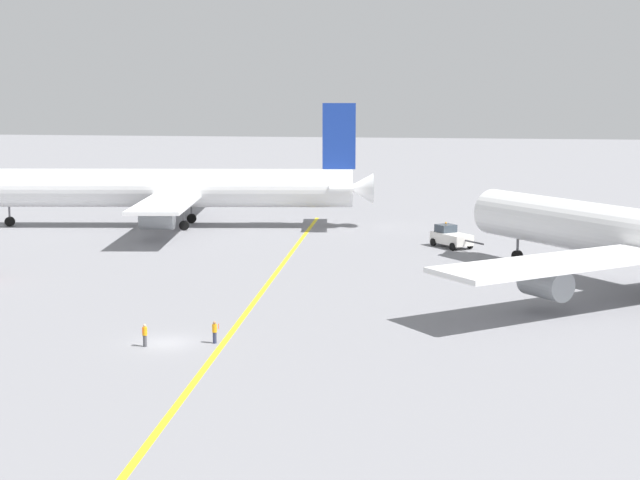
{
  "coord_description": "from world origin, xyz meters",
  "views": [
    {
      "loc": [
        21.82,
        -65.77,
        18.43
      ],
      "look_at": [
        7.51,
        24.56,
        4.0
      ],
      "focal_mm": 53.99,
      "sensor_mm": 36.0,
      "label": 1
    }
  ],
  "objects_px": {
    "ground_crew_marshaller_foreground": "(145,335)",
    "pushback_tug": "(451,237)",
    "ground_crew_wing_walker_right": "(215,332)",
    "airliner_at_gate_left": "(165,189)"
  },
  "relations": [
    {
      "from": "pushback_tug",
      "to": "ground_crew_wing_walker_right",
      "type": "xyz_separation_m",
      "value": [
        -16.02,
        -46.25,
        -0.35
      ]
    },
    {
      "from": "pushback_tug",
      "to": "ground_crew_marshaller_foreground",
      "type": "distance_m",
      "value": 52.22
    },
    {
      "from": "ground_crew_marshaller_foreground",
      "to": "pushback_tug",
      "type": "bearing_deg",
      "value": 66.58
    },
    {
      "from": "airliner_at_gate_left",
      "to": "ground_crew_wing_walker_right",
      "type": "distance_m",
      "value": 61.76
    },
    {
      "from": "pushback_tug",
      "to": "ground_crew_wing_walker_right",
      "type": "height_order",
      "value": "pushback_tug"
    },
    {
      "from": "pushback_tug",
      "to": "ground_crew_wing_walker_right",
      "type": "bearing_deg",
      "value": -109.1
    },
    {
      "from": "ground_crew_marshaller_foreground",
      "to": "ground_crew_wing_walker_right",
      "type": "distance_m",
      "value": 5.02
    },
    {
      "from": "airliner_at_gate_left",
      "to": "ground_crew_wing_walker_right",
      "type": "xyz_separation_m",
      "value": [
        22.4,
        -57.4,
        -4.28
      ]
    },
    {
      "from": "pushback_tug",
      "to": "ground_crew_marshaller_foreground",
      "type": "relative_size",
      "value": 4.44
    },
    {
      "from": "ground_crew_wing_walker_right",
      "to": "airliner_at_gate_left",
      "type": "bearing_deg",
      "value": 111.32
    }
  ]
}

